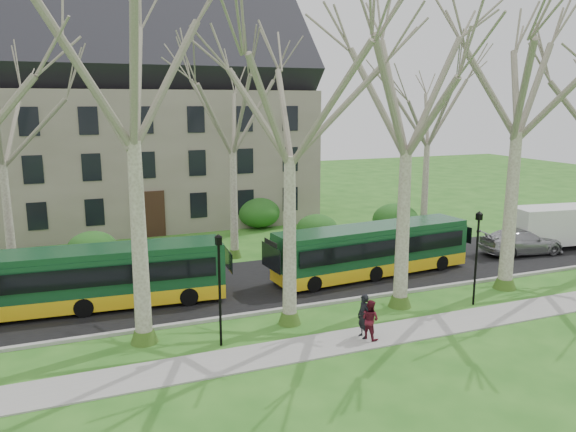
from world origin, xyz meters
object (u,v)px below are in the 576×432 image
object	(u,v)px
van_a	(558,227)
pedestrian_b	(370,319)
sedan	(521,242)
bus_lead	(96,277)
pedestrian_a	(364,316)
bus_follow	(373,250)

from	to	relation	value
van_a	pedestrian_b	world-z (taller)	van_a
sedan	pedestrian_b	bearing A→B (deg)	122.90
bus_lead	pedestrian_a	size ratio (longest dim) A/B	6.44
bus_follow	van_a	size ratio (longest dim) A/B	1.83
bus_lead	pedestrian_a	world-z (taller)	bus_lead
bus_follow	sedan	world-z (taller)	bus_follow
bus_follow	pedestrian_a	distance (m)	8.38
bus_lead	pedestrian_b	distance (m)	12.35
bus_lead	van_a	distance (m)	27.91
bus_lead	sedan	bearing A→B (deg)	3.76
sedan	pedestrian_b	world-z (taller)	pedestrian_b
pedestrian_a	bus_lead	bearing A→B (deg)	-131.61
bus_follow	van_a	bearing A→B (deg)	-2.20
van_a	pedestrian_b	distance (m)	19.85
pedestrian_b	bus_follow	bearing A→B (deg)	-54.32
pedestrian_a	pedestrian_b	world-z (taller)	pedestrian_a
bus_follow	pedestrian_a	bearing A→B (deg)	-127.55
sedan	pedestrian_a	size ratio (longest dim) A/B	2.97
bus_follow	van_a	xyz separation A→B (m)	(13.87, 0.70, -0.06)
sedan	van_a	distance (m)	3.34
bus_follow	sedan	bearing A→B (deg)	-3.31
sedan	van_a	world-z (taller)	van_a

